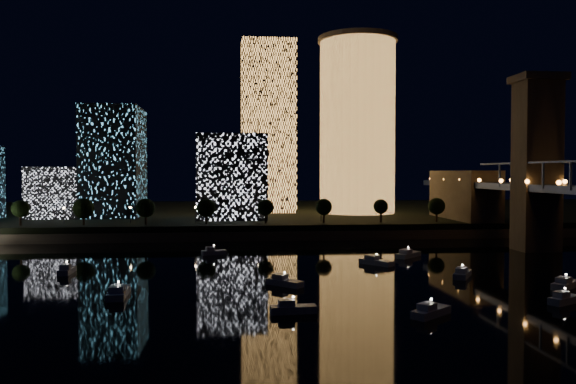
# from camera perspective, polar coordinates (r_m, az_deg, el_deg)

# --- Properties ---
(ground) EXTENTS (520.00, 520.00, 0.00)m
(ground) POSITION_cam_1_polar(r_m,az_deg,el_deg) (106.44, 6.13, -10.11)
(ground) COLOR black
(ground) RESTS_ON ground
(far_bank) EXTENTS (420.00, 160.00, 5.00)m
(far_bank) POSITION_cam_1_polar(r_m,az_deg,el_deg) (263.46, -1.06, -2.31)
(far_bank) COLOR black
(far_bank) RESTS_ON ground
(seawall) EXTENTS (420.00, 6.00, 3.00)m
(seawall) POSITION_cam_1_polar(r_m,az_deg,el_deg) (186.25, 0.91, -4.42)
(seawall) COLOR #6B5E4C
(seawall) RESTS_ON ground
(tower_cylindrical) EXTENTS (34.00, 34.00, 74.70)m
(tower_cylindrical) POSITION_cam_1_polar(r_m,az_deg,el_deg) (243.61, 7.06, 6.73)
(tower_cylindrical) COLOR #FFAC51
(tower_cylindrical) RESTS_ON far_bank
(tower_rectangular) EXTENTS (23.34, 23.34, 74.27)m
(tower_rectangular) POSITION_cam_1_polar(r_m,az_deg,el_deg) (249.87, -2.07, 6.55)
(tower_rectangular) COLOR #FFAC51
(tower_rectangular) RESTS_ON far_bank
(midrise_blocks) EXTENTS (119.36, 40.78, 42.91)m
(midrise_blocks) POSITION_cam_1_polar(r_m,az_deg,el_deg) (224.57, -17.28, 1.85)
(midrise_blocks) COLOR silver
(midrise_blocks) RESTS_ON far_bank
(motorboats) EXTENTS (114.59, 75.35, 2.78)m
(motorboats) POSITION_cam_1_polar(r_m,az_deg,el_deg) (113.64, 2.64, -8.91)
(motorboats) COLOR silver
(motorboats) RESTS_ON ground
(esplanade_trees) EXTENTS (166.04, 6.77, 8.89)m
(esplanade_trees) POSITION_cam_1_polar(r_m,az_deg,el_deg) (190.75, -10.10, -1.59)
(esplanade_trees) COLOR black
(esplanade_trees) RESTS_ON far_bank
(street_lamps) EXTENTS (132.70, 0.70, 5.65)m
(street_lamps) POSITION_cam_1_polar(r_m,az_deg,el_deg) (196.68, -9.39, -1.90)
(street_lamps) COLOR black
(street_lamps) RESTS_ON far_bank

